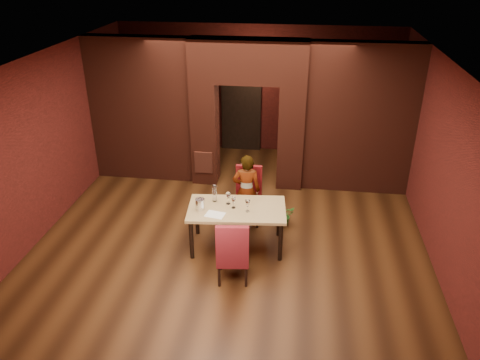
# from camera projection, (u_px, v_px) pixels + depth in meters

# --- Properties ---
(floor) EXTENTS (8.00, 8.00, 0.00)m
(floor) POSITION_uv_depth(u_px,v_px,m) (235.00, 228.00, 8.99)
(floor) COLOR #452611
(floor) RESTS_ON ground
(ceiling) EXTENTS (7.00, 8.00, 0.04)m
(ceiling) POSITION_uv_depth(u_px,v_px,m) (234.00, 60.00, 7.56)
(ceiling) COLOR silver
(ceiling) RESTS_ON ground
(wall_back) EXTENTS (7.00, 0.04, 3.20)m
(wall_back) POSITION_uv_depth(u_px,v_px,m) (257.00, 90.00, 11.82)
(wall_back) COLOR maroon
(wall_back) RESTS_ON ground
(wall_front) EXTENTS (7.00, 0.04, 3.20)m
(wall_front) POSITION_uv_depth(u_px,v_px,m) (176.00, 304.00, 4.73)
(wall_front) COLOR maroon
(wall_front) RESTS_ON ground
(wall_left) EXTENTS (0.04, 8.00, 3.20)m
(wall_left) POSITION_uv_depth(u_px,v_px,m) (48.00, 141.00, 8.70)
(wall_left) COLOR maroon
(wall_left) RESTS_ON ground
(wall_right) EXTENTS (0.04, 8.00, 3.20)m
(wall_right) POSITION_uv_depth(u_px,v_px,m) (440.00, 162.00, 7.85)
(wall_right) COLOR maroon
(wall_right) RESTS_ON ground
(pillar_left) EXTENTS (0.55, 0.55, 2.30)m
(pillar_left) POSITION_uv_depth(u_px,v_px,m) (205.00, 133.00, 10.36)
(pillar_left) COLOR maroon
(pillar_left) RESTS_ON ground
(pillar_right) EXTENTS (0.55, 0.55, 2.30)m
(pillar_right) POSITION_uv_depth(u_px,v_px,m) (291.00, 137.00, 10.13)
(pillar_right) COLOR maroon
(pillar_right) RESTS_ON ground
(lintel) EXTENTS (2.45, 0.55, 0.90)m
(lintel) POSITION_uv_depth(u_px,v_px,m) (248.00, 61.00, 9.53)
(lintel) COLOR maroon
(lintel) RESTS_ON ground
(wing_wall_left) EXTENTS (2.28, 0.35, 3.20)m
(wing_wall_left) POSITION_uv_depth(u_px,v_px,m) (142.00, 110.00, 10.33)
(wing_wall_left) COLOR maroon
(wing_wall_left) RESTS_ON ground
(wing_wall_right) EXTENTS (2.28, 0.35, 3.20)m
(wing_wall_right) POSITION_uv_depth(u_px,v_px,m) (360.00, 120.00, 9.76)
(wing_wall_right) COLOR maroon
(wing_wall_right) RESTS_ON ground
(vent_panel) EXTENTS (0.40, 0.03, 0.50)m
(vent_panel) POSITION_uv_depth(u_px,v_px,m) (203.00, 163.00, 10.37)
(vent_panel) COLOR #AB4931
(vent_panel) RESTS_ON ground
(rear_door) EXTENTS (0.90, 0.08, 2.10)m
(rear_door) POSITION_uv_depth(u_px,v_px,m) (241.00, 111.00, 12.06)
(rear_door) COLOR black
(rear_door) RESTS_ON ground
(rear_door_frame) EXTENTS (1.02, 0.04, 2.22)m
(rear_door_frame) POSITION_uv_depth(u_px,v_px,m) (241.00, 111.00, 12.02)
(rear_door_frame) COLOR black
(rear_door_frame) RESTS_ON ground
(dining_table) EXTENTS (1.77, 1.10, 0.79)m
(dining_table) POSITION_uv_depth(u_px,v_px,m) (237.00, 227.00, 8.27)
(dining_table) COLOR #A48A53
(dining_table) RESTS_ON ground
(chair_far) EXTENTS (0.51, 0.51, 1.11)m
(chair_far) POSITION_uv_depth(u_px,v_px,m) (248.00, 196.00, 8.96)
(chair_far) COLOR #650F0F
(chair_far) RESTS_ON ground
(chair_near) EXTENTS (0.56, 0.56, 1.11)m
(chair_near) POSITION_uv_depth(u_px,v_px,m) (233.00, 249.00, 7.38)
(chair_near) COLOR maroon
(chair_near) RESTS_ON ground
(person_seated) EXTENTS (0.56, 0.40, 1.45)m
(person_seated) POSITION_uv_depth(u_px,v_px,m) (246.00, 191.00, 8.80)
(person_seated) COLOR silver
(person_seated) RESTS_ON ground
(wine_glass_a) EXTENTS (0.09, 0.09, 0.22)m
(wine_glass_a) POSITION_uv_depth(u_px,v_px,m) (228.00, 198.00, 8.17)
(wine_glass_a) COLOR white
(wine_glass_a) RESTS_ON dining_table
(wine_glass_b) EXTENTS (0.08, 0.08, 0.21)m
(wine_glass_b) POSITION_uv_depth(u_px,v_px,m) (234.00, 203.00, 8.05)
(wine_glass_b) COLOR white
(wine_glass_b) RESTS_ON dining_table
(wine_glass_c) EXTENTS (0.09, 0.09, 0.22)m
(wine_glass_c) POSITION_uv_depth(u_px,v_px,m) (248.00, 206.00, 7.94)
(wine_glass_c) COLOR white
(wine_glass_c) RESTS_ON dining_table
(tasting_sheet) EXTENTS (0.36, 0.29, 0.00)m
(tasting_sheet) POSITION_uv_depth(u_px,v_px,m) (215.00, 215.00, 7.89)
(tasting_sheet) COLOR white
(tasting_sheet) RESTS_ON dining_table
(wine_bucket) EXTENTS (0.16, 0.16, 0.20)m
(wine_bucket) POSITION_uv_depth(u_px,v_px,m) (200.00, 204.00, 8.01)
(wine_bucket) COLOR silver
(wine_bucket) RESTS_ON dining_table
(water_bottle) EXTENTS (0.08, 0.08, 0.33)m
(water_bottle) POSITION_uv_depth(u_px,v_px,m) (215.00, 193.00, 8.23)
(water_bottle) COLOR silver
(water_bottle) RESTS_ON dining_table
(potted_plant) EXTENTS (0.47, 0.45, 0.41)m
(potted_plant) POSITION_uv_depth(u_px,v_px,m) (284.00, 215.00, 9.02)
(potted_plant) COLOR #307125
(potted_plant) RESTS_ON ground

